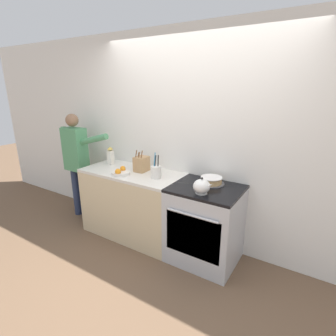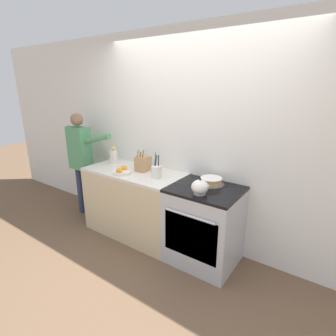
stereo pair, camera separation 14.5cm
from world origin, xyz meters
TOP-DOWN VIEW (x-y plane):
  - ground_plane at (0.00, 0.00)m, footprint 16.00×16.00m
  - wall_back at (0.00, 0.65)m, footprint 8.00×0.04m
  - counter_cabinet at (-0.71, 0.32)m, footprint 1.33×0.63m
  - stove_range at (0.33, 0.31)m, footprint 0.76×0.66m
  - layer_cake at (0.33, 0.45)m, footprint 0.29×0.29m
  - tea_kettle at (0.35, 0.14)m, footprint 0.21×0.18m
  - knife_block at (-0.61, 0.40)m, footprint 0.15×0.18m
  - utensil_crock at (-0.30, 0.28)m, footprint 0.12×0.12m
  - fruit_bowl at (-0.74, 0.15)m, footprint 0.23×0.23m
  - milk_carton at (-1.16, 0.41)m, footprint 0.07×0.07m
  - person_baker at (-1.73, 0.29)m, footprint 0.91×0.20m

SIDE VIEW (x-z plane):
  - ground_plane at x=0.00m, z-range 0.00..0.00m
  - counter_cabinet at x=-0.71m, z-range 0.00..0.89m
  - stove_range at x=0.33m, z-range 0.00..0.90m
  - fruit_bowl at x=-0.74m, z-range 0.88..0.97m
  - layer_cake at x=0.33m, z-range 0.89..0.97m
  - person_baker at x=-1.73m, z-range 0.15..1.72m
  - tea_kettle at x=0.35m, z-range 0.88..1.06m
  - utensil_crock at x=-0.30m, z-range 0.82..1.12m
  - knife_block at x=-0.61m, z-range 0.85..1.13m
  - milk_carton at x=-1.16m, z-range 0.89..1.14m
  - wall_back at x=0.00m, z-range 0.00..2.60m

